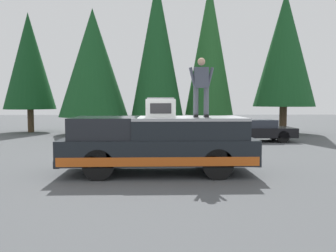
# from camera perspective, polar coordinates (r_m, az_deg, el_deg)

# --- Properties ---
(ground_plane) EXTENTS (90.00, 90.00, 0.00)m
(ground_plane) POSITION_cam_1_polar(r_m,az_deg,el_deg) (9.99, -5.64, -7.92)
(ground_plane) COLOR #4C4F51
(pickup_truck) EXTENTS (2.01, 5.54, 1.65)m
(pickup_truck) POSITION_cam_1_polar(r_m,az_deg,el_deg) (9.72, -1.64, -3.02)
(pickup_truck) COLOR black
(pickup_truck) RESTS_ON ground
(compressor_unit) EXTENTS (0.65, 0.84, 0.56)m
(compressor_unit) POSITION_cam_1_polar(r_m,az_deg,el_deg) (9.50, -1.29, 3.19)
(compressor_unit) COLOR silver
(compressor_unit) RESTS_ON pickup_truck
(person_on_truck_bed) EXTENTS (0.29, 0.72, 1.69)m
(person_on_truck_bed) POSITION_cam_1_polar(r_m,az_deg,el_deg) (9.56, 5.73, 6.92)
(person_on_truck_bed) COLOR #4C515B
(person_on_truck_bed) RESTS_ON pickup_truck
(parked_car_black) EXTENTS (1.64, 4.10, 1.16)m
(parked_car_black) POSITION_cam_1_polar(r_m,az_deg,el_deg) (18.23, 14.74, -0.74)
(parked_car_black) COLOR black
(parked_car_black) RESTS_ON ground
(conifer_far_left) EXTENTS (3.99, 3.99, 9.34)m
(conifer_far_left) POSITION_cam_1_polar(r_m,az_deg,el_deg) (23.61, 19.45, 12.35)
(conifer_far_left) COLOR #4C3826
(conifer_far_left) RESTS_ON ground
(conifer_left) EXTENTS (3.23, 3.23, 10.17)m
(conifer_left) POSITION_cam_1_polar(r_m,az_deg,el_deg) (22.96, 7.14, 13.15)
(conifer_left) COLOR #4C3826
(conifer_left) RESTS_ON ground
(conifer_center_left) EXTENTS (3.43, 3.43, 10.16)m
(conifer_center_left) POSITION_cam_1_polar(r_m,az_deg,el_deg) (22.12, -1.89, 13.33)
(conifer_center_left) COLOR #4C3826
(conifer_center_left) RESTS_ON ground
(conifer_center_right) EXTENTS (4.45, 4.45, 8.09)m
(conifer_center_right) POSITION_cam_1_polar(r_m,az_deg,el_deg) (22.31, -12.75, 10.53)
(conifer_center_right) COLOR #4C3826
(conifer_center_right) RESTS_ON ground
(conifer_right) EXTENTS (3.46, 3.46, 8.18)m
(conifer_right) POSITION_cam_1_polar(r_m,az_deg,el_deg) (25.04, -22.80, 10.22)
(conifer_right) COLOR #4C3826
(conifer_right) RESTS_ON ground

